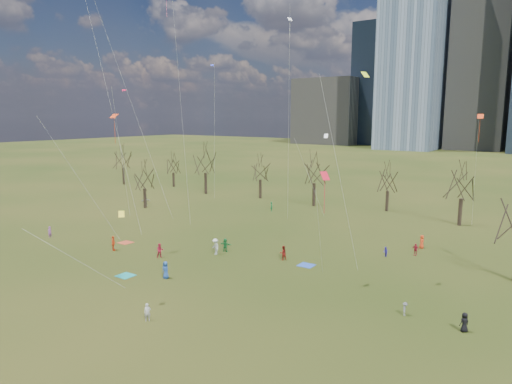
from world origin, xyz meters
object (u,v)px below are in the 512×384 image
Objects in this scene: blanket_teal at (125,276)px; blanket_crimson at (126,243)px; person_0 at (166,270)px; person_1 at (147,312)px; person_4 at (113,243)px; person_2 at (160,251)px; blanket_navy at (306,265)px.

blanket_crimson is at bearing 140.27° from blanket_teal.
person_1 is at bearing -41.97° from person_0.
person_4 is (-17.38, 10.51, 0.18)m from person_1.
person_4 reaches higher than person_0.
person_4 is at bearing 96.46° from person_1.
person_4 reaches higher than person_2.
person_1 is (5.63, -7.43, -0.16)m from person_0.
blanket_teal is 0.91× the size of person_4.
person_1 is (-3.79, -18.62, 0.68)m from blanket_navy.
blanket_teal is 9.37m from person_4.
blanket_navy is 1.00× the size of blanket_crimson.
person_4 is at bearing 148.60° from blanket_teal.
person_0 is (13.30, -6.13, 0.84)m from blanket_crimson.
blanket_navy is 22.69m from person_4.
person_4 reaches higher than blanket_crimson.
blanket_navy is 19.02m from person_1.
person_4 is at bearing -159.04° from blanket_navy.
person_0 is 6.86m from person_2.
blanket_crimson is 0.99× the size of person_2.
person_4 is (-11.75, 3.09, 0.03)m from person_0.
blanket_navy is 1.15× the size of person_1.
blanket_crimson is at bearing 111.25° from person_2.
blanket_teal is 0.99× the size of person_2.
person_2 reaches higher than blanket_navy.
person_2 is at bearing -12.63° from blanket_crimson.
blanket_navy is at bearing 26.12° from person_1.
blanket_teal is 1.00× the size of blanket_navy.
person_4 reaches higher than blanket_teal.
blanket_teal and blanket_crimson have the same top height.
blanket_crimson is 3.53m from person_4.
person_0 is 9.32m from person_1.
blanket_crimson is at bearing 166.11° from person_0.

